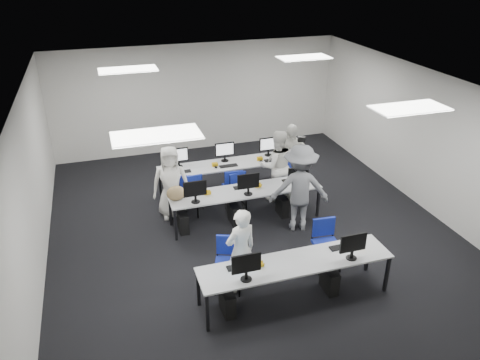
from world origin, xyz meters
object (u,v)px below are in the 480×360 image
object	(u,v)px
chair_1	(325,253)
chair_0	(228,273)
student_2	(171,182)
chair_3	(235,200)
chair_6	(234,193)
chair_4	(287,190)
chair_7	(282,183)
student_3	(290,159)
chair_2	(189,203)
student_1	(277,166)
desk_mid	(245,192)
chair_5	(192,196)
photographer	(300,188)
student_0	(241,251)
desk_front	(296,264)

from	to	relation	value
chair_1	chair_0	bearing A→B (deg)	-173.95
chair_0	student_2	xyz separation A→B (m)	(-0.48, 2.68, 0.52)
chair_3	chair_6	distance (m)	0.34
chair_3	chair_4	xyz separation A→B (m)	(1.25, 0.06, 0.01)
chair_7	student_3	distance (m)	0.62
chair_6	chair_0	bearing A→B (deg)	-118.57
chair_7	student_2	xyz separation A→B (m)	(-2.67, -0.25, 0.54)
chair_7	student_3	xyz separation A→B (m)	(0.15, -0.01, 0.60)
student_2	chair_2	bearing A→B (deg)	1.81
chair_0	student_1	bearing A→B (deg)	75.85
desk_mid	chair_2	xyz separation A→B (m)	(-1.07, 0.66, -0.42)
chair_3	chair_4	bearing A→B (deg)	9.63
chair_2	student_3	size ratio (longest dim) A/B	0.49
desk_mid	chair_3	xyz separation A→B (m)	(-0.08, 0.46, -0.40)
chair_5	photographer	xyz separation A→B (m)	(1.90, -1.55, 0.66)
student_3	chair_3	bearing A→B (deg)	-152.42
student_0	student_3	bearing A→B (deg)	-140.61
chair_0	chair_7	size ratio (longest dim) A/B	1.11
chair_0	student_1	size ratio (longest dim) A/B	0.55
chair_4	student_1	distance (m)	0.62
desk_mid	photographer	bearing A→B (deg)	-32.35
chair_3	chair_5	size ratio (longest dim) A/B	1.04
chair_5	student_2	world-z (taller)	student_2
chair_2	chair_3	xyz separation A→B (m)	(0.99, -0.20, 0.02)
chair_2	student_3	distance (m)	2.54
chair_5	chair_7	world-z (taller)	chair_5
chair_6	student_3	distance (m)	1.52
student_3	desk_mid	bearing A→B (deg)	-136.34
student_0	student_2	xyz separation A→B (m)	(-0.67, 2.79, 0.03)
chair_4	student_3	distance (m)	0.73
desk_mid	chair_4	world-z (taller)	chair_4
chair_4	chair_0	bearing A→B (deg)	-122.99
chair_7	student_3	bearing A→B (deg)	1.16
desk_mid	chair_1	bearing A→B (deg)	-65.41
desk_front	chair_3	bearing A→B (deg)	91.49
desk_front	student_1	xyz separation A→B (m)	(0.98, 3.32, 0.16)
chair_5	student_3	distance (m)	2.41
student_0	chair_0	bearing A→B (deg)	-45.10
chair_5	chair_7	bearing A→B (deg)	-5.22
photographer	chair_3	bearing A→B (deg)	-29.20
desk_front	chair_3	distance (m)	3.08
chair_0	chair_5	xyz separation A→B (m)	(0.01, 2.95, -0.02)
desk_mid	student_1	world-z (taller)	student_1
chair_1	student_1	xyz separation A→B (m)	(0.09, 2.68, 0.55)
chair_6	photographer	distance (m)	1.81
chair_5	student_2	distance (m)	0.77
chair_4	desk_front	bearing A→B (deg)	-103.35
chair_3	desk_mid	bearing A→B (deg)	-73.23
chair_3	student_3	distance (m)	1.64
chair_6	student_1	xyz separation A→B (m)	(0.99, -0.07, 0.57)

